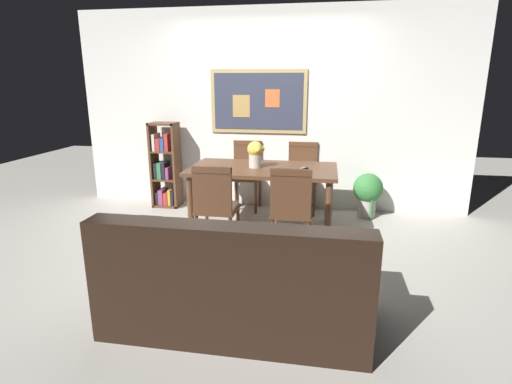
# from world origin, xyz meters

# --- Properties ---
(ground_plane) EXTENTS (12.00, 12.00, 0.00)m
(ground_plane) POSITION_xyz_m (0.00, 0.00, 0.00)
(ground_plane) COLOR #B7B2A8
(wall_back_with_painting) EXTENTS (5.20, 0.14, 2.60)m
(wall_back_with_painting) POSITION_xyz_m (-0.00, 1.49, 1.30)
(wall_back_with_painting) COLOR silver
(wall_back_with_painting) RESTS_ON ground_plane
(dining_table) EXTENTS (1.66, 0.92, 0.73)m
(dining_table) POSITION_xyz_m (0.06, 0.54, 0.65)
(dining_table) COLOR brown
(dining_table) RESTS_ON ground_plane
(dining_chair_near_left) EXTENTS (0.40, 0.41, 0.91)m
(dining_chair_near_left) POSITION_xyz_m (-0.29, -0.25, 0.54)
(dining_chair_near_left) COLOR brown
(dining_chair_near_left) RESTS_ON ground_plane
(dining_chair_far_left) EXTENTS (0.40, 0.41, 0.91)m
(dining_chair_far_left) POSITION_xyz_m (-0.29, 1.32, 0.54)
(dining_chair_far_left) COLOR brown
(dining_chair_far_left) RESTS_ON ground_plane
(dining_chair_far_right) EXTENTS (0.40, 0.41, 0.91)m
(dining_chair_far_right) POSITION_xyz_m (0.46, 1.32, 0.54)
(dining_chair_far_right) COLOR brown
(dining_chair_far_right) RESTS_ON ground_plane
(dining_chair_near_right) EXTENTS (0.40, 0.41, 0.91)m
(dining_chair_near_right) POSITION_xyz_m (0.46, -0.23, 0.54)
(dining_chair_near_right) COLOR brown
(dining_chair_near_right) RESTS_ON ground_plane
(leather_couch) EXTENTS (1.80, 0.84, 0.84)m
(leather_couch) POSITION_xyz_m (0.18, -1.44, 0.31)
(leather_couch) COLOR black
(leather_couch) RESTS_ON ground_plane
(bookshelf) EXTENTS (0.36, 0.28, 1.15)m
(bookshelf) POSITION_xyz_m (-1.40, 1.21, 0.53)
(bookshelf) COLOR brown
(bookshelf) RESTS_ON ground_plane
(potted_ivy) EXTENTS (0.37, 0.37, 0.59)m
(potted_ivy) POSITION_xyz_m (1.30, 1.18, 0.33)
(potted_ivy) COLOR #B2ADA3
(potted_ivy) RESTS_ON ground_plane
(flower_vase) EXTENTS (0.19, 0.19, 0.30)m
(flower_vase) POSITION_xyz_m (-0.03, 0.52, 0.90)
(flower_vase) COLOR beige
(flower_vase) RESTS_ON dining_table
(tv_remote) EXTENTS (0.12, 0.16, 0.02)m
(tv_remote) POSITION_xyz_m (0.52, 0.48, 0.75)
(tv_remote) COLOR black
(tv_remote) RESTS_ON dining_table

